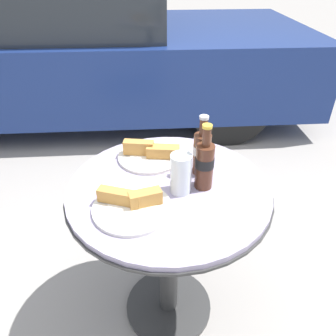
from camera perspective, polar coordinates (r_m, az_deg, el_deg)
ground_plane at (r=1.66m, az=0.09°, el=-22.94°), size 30.00×30.00×0.00m
bistro_table at (r=1.25m, az=0.11°, el=-9.36°), size 0.72×0.72×0.71m
cola_bottle_left at (r=1.09m, az=6.38°, el=0.75°), size 0.06×0.06×0.24m
cola_bottle_right at (r=1.16m, az=5.92°, el=2.90°), size 0.06×0.06×0.22m
drinking_glass at (r=1.08m, az=2.23°, el=-1.27°), size 0.07×0.07×0.14m
lunch_plate_near at (r=1.04m, az=-6.30°, el=-6.27°), size 0.25×0.25×0.06m
lunch_plate_far at (r=1.28m, az=-3.10°, el=2.52°), size 0.25×0.25×0.07m
parked_car at (r=3.43m, az=-16.74°, el=19.42°), size 4.32×1.79×1.28m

